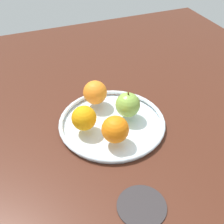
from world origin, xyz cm
name	(u,v)px	position (x,y,z in cm)	size (l,w,h in cm)	color
ground_plane	(112,130)	(0.00, 0.00, -2.00)	(146.62, 146.62, 4.00)	#472115
fruit_bowl	(112,123)	(0.00, 0.00, 0.92)	(29.95, 29.95, 1.80)	silver
apple	(128,105)	(-0.77, 5.07, 5.31)	(7.02, 7.02, 7.82)	#84AE42
orange_center	(115,129)	(7.32, -2.03, 5.33)	(7.07, 7.07, 7.07)	orange
orange_back_left	(84,119)	(0.23, -8.00, 5.16)	(6.72, 6.72, 6.72)	orange
orange_back_right	(95,93)	(-9.65, -1.53, 5.36)	(7.11, 7.11, 7.11)	orange
ambient_coaster	(142,206)	(26.58, -3.73, 0.30)	(10.77, 10.77, 0.60)	#2D2829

